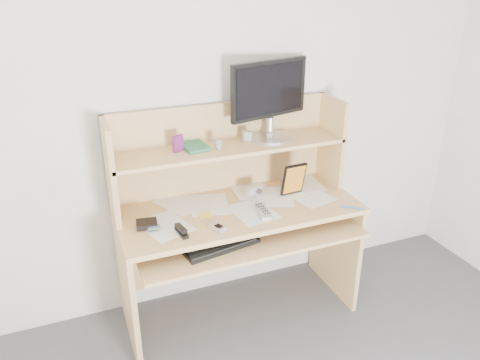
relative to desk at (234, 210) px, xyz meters
name	(u,v)px	position (x,y,z in m)	size (l,w,h in m)	color
back_wall	(219,110)	(0.00, 0.24, 0.56)	(3.60, 0.04, 2.50)	beige
desk	(234,210)	(0.00, 0.00, 0.00)	(1.40, 0.70, 1.30)	tan
paper_clutter	(239,207)	(0.00, -0.08, 0.06)	(1.32, 0.54, 0.01)	white
keyboard	(221,245)	(-0.19, -0.29, -0.03)	(0.44, 0.22, 0.03)	black
tv_remote	(263,211)	(0.10, -0.20, 0.07)	(0.05, 0.19, 0.02)	#A7A6A1
flip_phone	(218,227)	(-0.20, -0.27, 0.07)	(0.05, 0.10, 0.03)	#BABABC
stapler	(181,230)	(-0.39, -0.25, 0.08)	(0.03, 0.12, 0.04)	black
wallet	(147,224)	(-0.55, -0.11, 0.08)	(0.11, 0.09, 0.03)	black
sticky_note_pad	(205,215)	(-0.22, -0.10, 0.06)	(0.07, 0.07, 0.01)	yellow
digital_camera	(254,191)	(0.14, 0.02, 0.09)	(0.10, 0.04, 0.06)	silver
game_case	(294,179)	(0.36, -0.05, 0.16)	(0.15, 0.02, 0.21)	black
blue_pen	(352,208)	(0.60, -0.34, 0.07)	(0.01, 0.01, 0.14)	blue
card_box	(178,143)	(-0.30, 0.09, 0.43)	(0.07, 0.02, 0.09)	maroon
shelf_book	(194,146)	(-0.20, 0.11, 0.40)	(0.13, 0.18, 0.02)	#348444
chip_stack_a	(219,144)	(-0.08, 0.04, 0.42)	(0.04, 0.04, 0.06)	black
chip_stack_b	(246,136)	(0.11, 0.10, 0.42)	(0.04, 0.04, 0.07)	white
chip_stack_c	(269,136)	(0.26, 0.08, 0.41)	(0.04, 0.04, 0.05)	black
chip_stack_d	(250,137)	(0.13, 0.09, 0.42)	(0.04, 0.04, 0.06)	white
monitor	(269,97)	(0.27, 0.13, 0.63)	(0.53, 0.27, 0.46)	#B4B4B9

